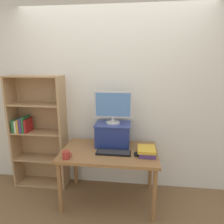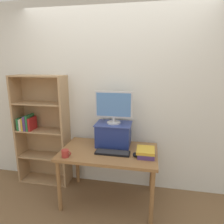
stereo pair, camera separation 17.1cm
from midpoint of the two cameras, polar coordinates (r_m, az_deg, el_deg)
The scene contains 10 objects.
ground_plane at distance 2.92m, azimuth -2.58°, elevation -23.66°, with size 12.00×12.00×0.00m, color brown.
back_wall at distance 2.80m, azimuth -1.39°, elevation 3.97°, with size 7.00×0.08×2.60m.
desk at distance 2.59m, azimuth -2.73°, elevation -12.63°, with size 1.20×0.72×0.71m.
bookshelf_unit at distance 3.12m, azimuth -21.87°, elevation -5.08°, with size 0.77×0.28×1.62m.
riser_box at distance 2.66m, azimuth -1.56°, elevation -6.26°, with size 0.47×0.34×0.30m.
computer_monitor at distance 2.56m, azimuth -1.62°, elevation 1.65°, with size 0.48×0.18×0.42m.
keyboard at distance 2.48m, azimuth -1.60°, elevation -11.56°, with size 0.42×0.15×0.02m.
computer_mouse at distance 2.44m, azimuth 4.97°, elevation -11.84°, with size 0.06×0.10×0.04m.
book_stack at distance 2.46m, azimuth 7.89°, elevation -11.07°, with size 0.21×0.25×0.09m.
coffee_mug at distance 2.43m, azimuth -14.97°, elevation -11.79°, with size 0.12×0.09×0.09m.
Camera 1 is at (0.31, -2.30, 1.78)m, focal length 32.00 mm.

